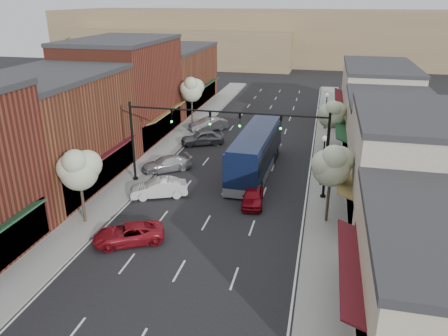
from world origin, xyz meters
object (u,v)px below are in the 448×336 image
Objects in this scene: tree_left_far at (192,89)px; parked_car_a at (129,234)px; tree_left_near at (79,168)px; lamp_post_near at (324,153)px; signal_mast_left at (159,132)px; parked_car_b at (159,188)px; parked_car_c at (166,164)px; parked_car_e at (208,124)px; parked_car_d at (202,138)px; signal_mast_right at (296,141)px; lamp_post_far at (326,105)px; tree_right_near at (332,164)px; red_hatchback at (253,196)px; tree_right_far at (332,114)px; coach_bus at (256,151)px.

tree_left_far reaches higher than parked_car_a.
lamp_post_near is at bearing 33.33° from tree_left_near.
signal_mast_left is 1.83× the size of parked_car_b.
parked_car_e is at bearing 142.91° from parked_car_c.
lamp_post_near is 15.56m from parked_car_d.
signal_mast_right is 3.69m from lamp_post_near.
parked_car_b is (-12.63, -22.59, -2.26)m from lamp_post_far.
parked_car_e is (0.37, 13.52, 0.10)m from parked_car_c.
lamp_post_far reaches higher than parked_car_e.
tree_right_near reaches higher than lamp_post_far.
parked_car_b is 0.97× the size of parked_car_e.
parked_car_d is (-12.82, 8.53, -2.22)m from lamp_post_near.
tree_right_far is at bearing 62.25° from red_hatchback.
tree_right_far reaches higher than lamp_post_far.
coach_bus is 6.81m from red_hatchback.
tree_right_near reaches higher than parked_car_e.
parked_car_e is (-11.45, 16.42, -3.86)m from signal_mast_right.
red_hatchback is at bearing -102.85° from lamp_post_far.
tree_left_far is (-16.60, 6.00, 0.61)m from tree_right_far.
parked_car_a is (1.42, -9.69, -3.99)m from signal_mast_left.
parked_car_c is (-2.00, 12.58, 0.03)m from parked_car_a.
coach_bus is (-6.48, -7.57, -1.96)m from tree_right_far.
lamp_post_far is at bearing 130.16° from parked_car_a.
tree_left_far is 1.38× the size of lamp_post_near.
lamp_post_near is 6.30m from coach_bus.
signal_mast_left reaches higher than parked_car_d.
tree_left_far reaches higher than parked_car_b.
parked_car_a is at bearing -139.04° from red_hatchback.
parked_car_d is at bearing -28.45° from parked_car_e.
coach_bus is at bearing 91.29° from red_hatchback.
tree_left_far is at bearing 127.71° from signal_mast_right.
lamp_post_near reaches higher than parked_car_c.
tree_left_far is at bearing -159.20° from parked_car_e.
lamp_post_near is at bearing -43.89° from tree_left_far.
tree_right_far is 15.21m from parked_car_e.
parked_car_b is at bearing -158.05° from lamp_post_near.
tree_left_near is at bearing -127.10° from coach_bus.
parked_car_c is (-14.00, -17.11, -2.34)m from lamp_post_far.
parked_car_a is at bearing -111.27° from coach_bus.
signal_mast_right is at bearing 30.14° from tree_left_near.
parked_car_e is (2.42, 24.47, -3.46)m from tree_left_near.
parked_car_d reaches higher than parked_car_c.
parked_car_e is (-14.18, 4.47, -3.23)m from tree_right_far.
signal_mast_left is 24.14m from lamp_post_far.
signal_mast_right is at bearing 40.73° from parked_car_c.
parked_car_d is (-6.89, 6.66, -1.24)m from coach_bus.
red_hatchback is at bearing 162.14° from tree_right_near.
signal_mast_right is 14.36m from parked_car_a.
parked_car_d is at bearing -176.09° from tree_right_far.
signal_mast_right is 11.44m from parked_car_b.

